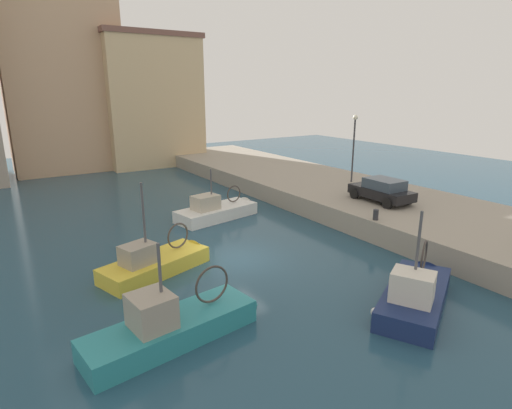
{
  "coord_description": "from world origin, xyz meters",
  "views": [
    {
      "loc": [
        -9.01,
        -15.73,
        7.76
      ],
      "look_at": [
        3.74,
        3.87,
        1.2
      ],
      "focal_mm": 28.91,
      "sensor_mm": 36.0,
      "label": 1
    }
  ],
  "objects": [
    {
      "name": "quay_streetlamp",
      "position": [
        13.0,
        5.24,
        4.45
      ],
      "size": [
        0.36,
        0.36,
        4.83
      ],
      "color": "#38383D",
      "rests_on": "quay_wall"
    },
    {
      "name": "fishing_boat_navy",
      "position": [
        3.64,
        -7.32,
        0.14
      ],
      "size": [
        6.04,
        4.34,
        4.75
      ],
      "color": "navy",
      "rests_on": "ground"
    },
    {
      "name": "waterfront_building_west",
      "position": [
        5.76,
        27.41,
        6.61
      ],
      "size": [
        9.95,
        6.96,
        13.18
      ],
      "color": "#D1B284",
      "rests_on": "ground"
    },
    {
      "name": "mooring_bollard_mid",
      "position": [
        7.35,
        -2.0,
        1.48
      ],
      "size": [
        0.28,
        0.28,
        0.55
      ],
      "primitive_type": "cylinder",
      "color": "#2D2D33",
      "rests_on": "quay_wall"
    },
    {
      "name": "fishing_boat_yellow",
      "position": [
        -3.31,
        0.7,
        0.12
      ],
      "size": [
        5.84,
        3.36,
        4.94
      ],
      "color": "gold",
      "rests_on": "ground"
    },
    {
      "name": "waterfront_building_east_mid",
      "position": [
        -2.17,
        28.56,
        8.96
      ],
      "size": [
        10.55,
        6.49,
        17.88
      ],
      "color": "tan",
      "rests_on": "ground"
    },
    {
      "name": "fishing_boat_white",
      "position": [
        2.64,
        6.23,
        0.12
      ],
      "size": [
        6.15,
        2.9,
        4.05
      ],
      "color": "white",
      "rests_on": "ground"
    },
    {
      "name": "parked_car_black",
      "position": [
        10.47,
        0.29,
        1.92
      ],
      "size": [
        2.12,
        3.96,
        1.41
      ],
      "color": "black",
      "rests_on": "quay_wall"
    },
    {
      "name": "water_surface",
      "position": [
        0.0,
        0.0,
        0.0
      ],
      "size": [
        80.0,
        80.0,
        0.0
      ],
      "primitive_type": "plane",
      "color": "navy",
      "rests_on": "ground"
    },
    {
      "name": "quay_wall",
      "position": [
        11.5,
        0.0,
        0.6
      ],
      "size": [
        9.0,
        56.0,
        1.2
      ],
      "primitive_type": "cube",
      "color": "#9E9384",
      "rests_on": "ground"
    },
    {
      "name": "fishing_boat_teal",
      "position": [
        -4.67,
        -4.58,
        0.15
      ],
      "size": [
        6.55,
        2.44,
        4.17
      ],
      "color": "teal",
      "rests_on": "ground"
    }
  ]
}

